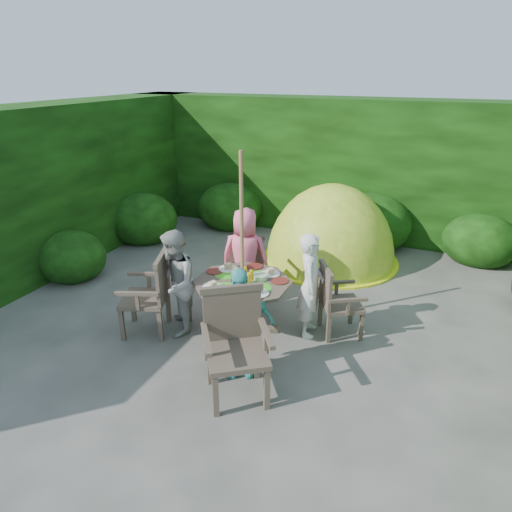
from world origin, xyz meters
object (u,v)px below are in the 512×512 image
at_px(garden_chair_right, 336,300).
at_px(child_left, 175,283).
at_px(garden_chair_front, 235,342).
at_px(child_front, 239,322).
at_px(garden_chair_left, 151,293).
at_px(parasol_pole, 242,248).
at_px(dome_tent, 329,260).
at_px(child_back, 245,257).
at_px(patio_table, 243,289).
at_px(child_right, 311,285).
at_px(garden_chair_back, 246,262).

relative_size(garden_chair_right, child_left, 0.66).
distance_m(garden_chair_front, child_front, 0.30).
distance_m(garden_chair_left, garden_chair_front, 1.53).
xyz_separation_m(parasol_pole, dome_tent, (0.39, 2.60, -1.10)).
relative_size(garden_chair_left, child_back, 0.73).
xyz_separation_m(patio_table, garden_chair_front, (0.39, -1.02, -0.02)).
bearing_deg(parasol_pole, child_back, 112.41).
distance_m(patio_table, garden_chair_front, 1.09).
xyz_separation_m(child_right, child_back, (-1.04, 0.43, 0.02)).
bearing_deg(child_left, patio_table, 84.47).
distance_m(garden_chair_right, garden_chair_back, 1.57).
height_order(parasol_pole, garden_chair_front, parasol_pole).
bearing_deg(garden_chair_right, parasol_pole, 81.58).
height_order(garden_chair_back, child_front, child_front).
bearing_deg(child_back, child_right, 144.13).
height_order(patio_table, garden_chair_back, garden_chair_back).
bearing_deg(garden_chair_left, child_back, 127.04).
distance_m(garden_chair_front, child_right, 1.37).
relative_size(patio_table, parasol_pole, 0.70).
bearing_deg(child_right, garden_chair_back, 44.82).
height_order(garden_chair_back, dome_tent, dome_tent).
bearing_deg(child_left, parasol_pole, 84.40).
height_order(garden_chair_front, child_front, child_front).
xyz_separation_m(patio_table, parasol_pole, (-0.00, -0.00, 0.52)).
distance_m(child_back, child_front, 1.60).
bearing_deg(garden_chair_right, child_right, 80.17).
xyz_separation_m(patio_table, child_left, (-0.74, -0.31, 0.07)).
height_order(garden_chair_right, child_right, child_right).
height_order(garden_chair_right, child_front, child_front).
xyz_separation_m(garden_chair_back, dome_tent, (0.81, 1.58, -0.46)).
relative_size(patio_table, child_left, 1.19).
relative_size(garden_chair_back, child_front, 0.71).
bearing_deg(garden_chair_right, garden_chair_left, 81.88).
relative_size(child_back, child_front, 1.10).
height_order(patio_table, garden_chair_right, garden_chair_right).
bearing_deg(child_front, garden_chair_left, 142.75).
xyz_separation_m(patio_table, garden_chair_left, (-1.01, -0.42, -0.06)).
height_order(child_front, dome_tent, dome_tent).
bearing_deg(garden_chair_right, child_back, 45.87).
bearing_deg(garden_chair_back, child_back, 87.57).
distance_m(child_left, child_front, 1.13).
bearing_deg(child_back, patio_table, 99.42).
bearing_deg(parasol_pole, child_right, 22.41).
distance_m(child_right, dome_tent, 2.41).
height_order(garden_chair_right, child_back, child_back).
xyz_separation_m(garden_chair_front, dome_tent, (-0.01, 3.61, -0.55)).
bearing_deg(child_right, parasol_pole, 98.98).
relative_size(garden_chair_front, child_right, 0.81).
xyz_separation_m(garden_chair_front, child_front, (-0.09, 0.28, 0.05)).
bearing_deg(child_back, dome_tent, -123.79).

